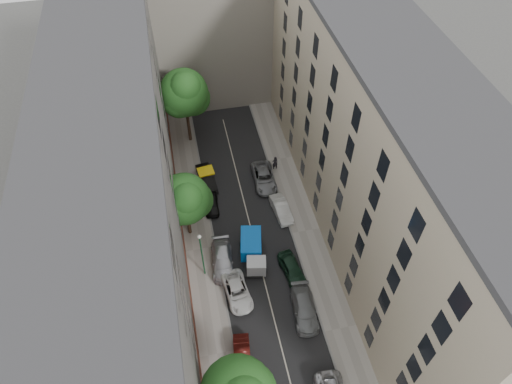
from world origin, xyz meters
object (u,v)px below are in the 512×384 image
object	(u,v)px
car_left_3	(222,260)
car_left_4	(211,203)
tree_far	(185,95)
lamp_post	(201,251)
car_left_1	(242,357)
pedestrian	(275,163)
car_left_2	(237,292)
car_right_1	(304,309)
tree_mid	(186,201)
car_right_2	(292,269)
car_right_3	(281,209)
tarp_truck	(252,251)
car_right_4	(264,178)
car_left_5	(207,178)

from	to	relation	value
car_left_3	car_left_4	bearing A→B (deg)	94.69
tree_far	lamp_post	distance (m)	19.76
car_left_1	pedestrian	bearing A→B (deg)	76.42
lamp_post	pedestrian	world-z (taller)	lamp_post
car_left_2	car_right_1	world-z (taller)	car_right_1
car_left_2	tree_mid	size ratio (longest dim) A/B	0.60
car_left_3	car_right_2	xyz separation A→B (m)	(6.40, -2.40, -0.00)
car_left_4	lamp_post	bearing A→B (deg)	-99.09
car_left_4	car_right_3	bearing A→B (deg)	-15.59
car_left_4	pedestrian	world-z (taller)	pedestrian
car_right_1	car_right_2	world-z (taller)	car_right_2
tarp_truck	car_right_4	size ratio (longest dim) A/B	1.01
car_left_4	car_right_2	bearing A→B (deg)	-53.93
car_right_3	car_right_4	distance (m)	4.95
car_left_2	car_left_3	distance (m)	3.69
car_left_3	car_left_1	bearing A→B (deg)	-84.73
tree_mid	tarp_truck	bearing A→B (deg)	-37.31
car_right_4	lamp_post	bearing A→B (deg)	-125.55
car_right_4	pedestrian	world-z (taller)	pedestrian
tarp_truck	car_right_2	distance (m)	4.25
car_left_2	car_right_4	world-z (taller)	car_right_4
car_left_2	car_right_2	world-z (taller)	car_right_2
car_right_1	car_right_2	xyz separation A→B (m)	(0.00, 4.20, 0.01)
car_left_1	car_left_5	world-z (taller)	car_left_5
car_left_5	car_right_1	world-z (taller)	car_left_5
car_right_2	pedestrian	xyz separation A→B (m)	(1.70, 14.13, 0.34)
tree_far	car_left_3	bearing A→B (deg)	-87.24
car_left_3	tree_mid	distance (m)	6.83
car_left_1	car_left_5	bearing A→B (deg)	97.16
car_right_2	car_right_3	xyz separation A→B (m)	(0.80, 7.52, -0.04)
car_left_4	tree_far	distance (m)	12.88
car_left_5	car_left_2	bearing A→B (deg)	-93.47
car_left_2	pedestrian	distance (m)	16.98
car_left_4	car_right_1	xyz separation A→B (m)	(6.40, -14.20, 0.08)
car_left_3	car_right_3	bearing A→B (deg)	40.08
car_left_1	car_left_3	xyz separation A→B (m)	(-0.10, 9.71, 0.09)
car_left_2	car_left_3	size ratio (longest dim) A/B	0.92
car_right_1	car_left_4	bearing A→B (deg)	119.21
tarp_truck	tree_far	distance (m)	19.89
car_right_2	lamp_post	distance (m)	9.02
car_right_1	pedestrian	distance (m)	18.41
car_left_4	car_right_4	world-z (taller)	car_right_4
tarp_truck	tree_far	xyz separation A→B (m)	(-3.94, 18.63, 5.75)
car_left_3	car_right_4	distance (m)	11.87
car_left_3	tree_far	world-z (taller)	tree_far
car_left_2	car_right_1	size ratio (longest dim) A/B	0.94
tarp_truck	car_left_5	bearing A→B (deg)	116.65
car_left_3	tree_mid	size ratio (longest dim) A/B	0.65
tarp_truck	car_right_4	xyz separation A→B (m)	(3.37, 9.86, -0.53)
car_right_1	car_right_4	distance (m)	16.60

